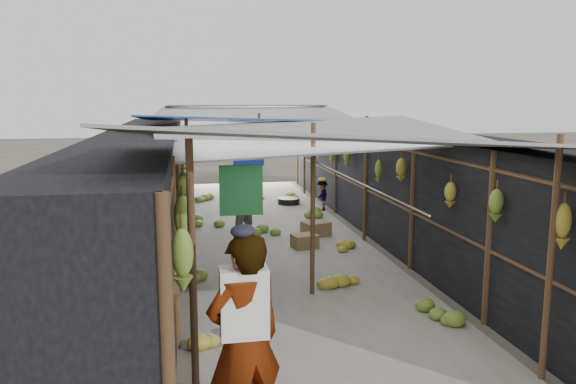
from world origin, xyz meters
TOP-DOWN VIEW (x-y plane):
  - aisle_slab at (0.00, 6.50)m, footprint 3.60×16.00m
  - stall_left at (-2.70, 6.50)m, footprint 1.40×15.00m
  - stall_right at (2.70, 6.50)m, footprint 1.40×15.00m
  - crate_near at (0.44, 5.63)m, footprint 0.55×0.47m
  - crate_mid at (0.89, 6.55)m, footprint 0.65×0.58m
  - crate_back at (-0.36, 11.94)m, footprint 0.47×0.42m
  - black_basin at (0.99, 10.30)m, footprint 0.62×0.62m
  - vendor_elderly at (-1.39, -0.50)m, footprint 0.79×0.65m
  - shopper_blue at (-0.55, 6.48)m, footprint 0.98×0.93m
  - vendor_seated at (1.70, 9.25)m, footprint 0.32×0.55m
  - market_canopy at (0.02, 6.85)m, footprint 5.62×15.20m
  - hanging_bananas at (-0.03, 6.73)m, footprint 3.96×14.19m
  - floor_bananas at (-0.18, 5.74)m, footprint 4.00×10.42m

SIDE VIEW (x-z plane):
  - aisle_slab at x=0.00m, z-range 0.00..0.02m
  - black_basin at x=0.99m, z-range 0.00..0.19m
  - crate_back at x=-0.36m, z-range 0.00..0.25m
  - crate_near at x=0.44m, z-range 0.00..0.29m
  - floor_bananas at x=-0.18m, z-range -0.02..0.33m
  - crate_mid at x=0.89m, z-range 0.00..0.32m
  - vendor_seated at x=1.70m, z-range 0.00..0.83m
  - shopper_blue at x=-0.55m, z-range 0.00..1.59m
  - vendor_elderly at x=-1.39m, z-range 0.00..1.86m
  - stall_left at x=-2.70m, z-range 0.00..2.30m
  - stall_right at x=2.70m, z-range 0.00..2.30m
  - hanging_bananas at x=-0.03m, z-range 1.25..2.08m
  - market_canopy at x=0.02m, z-range 1.02..3.79m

